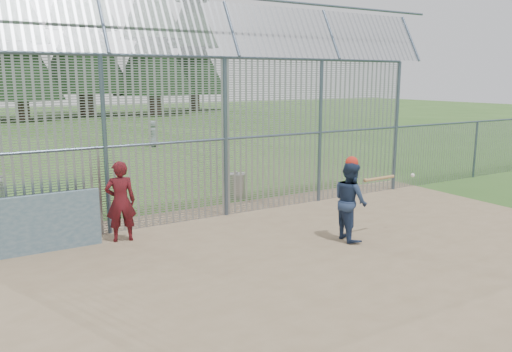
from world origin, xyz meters
TOP-DOWN VIEW (x-y plane):
  - ground at (0.00, 0.00)m, footprint 120.00×120.00m
  - dirt_infield at (0.00, -0.50)m, footprint 14.00×10.00m
  - dugout_wall at (-4.60, 2.90)m, footprint 2.50×0.12m
  - batter at (1.41, 0.35)m, footprint 0.81×0.95m
  - onlooker at (-2.91, 2.80)m, footprint 0.71×0.53m
  - bg_kid_standing at (2.86, 17.20)m, footprint 0.78×0.68m
  - batting_gear at (1.56, 0.32)m, footprint 1.70×0.52m
  - trash_can at (1.14, 5.05)m, footprint 0.56×0.56m
  - backstop_fence at (1.81, 3.43)m, footprint 20.09×0.81m

SIDE VIEW (x-z plane):
  - ground at x=0.00m, z-range 0.00..0.00m
  - dirt_infield at x=0.00m, z-range 0.00..0.02m
  - trash_can at x=1.14m, z-range -0.03..0.79m
  - dugout_wall at x=-4.60m, z-range 0.02..1.22m
  - bg_kid_standing at x=2.86m, z-range 0.00..1.35m
  - batter at x=1.41m, z-range 0.02..1.75m
  - onlooker at x=-2.91m, z-range 0.02..1.78m
  - batting_gear at x=1.56m, z-range 1.37..1.94m
  - backstop_fence at x=1.81m, z-range -0.29..5.01m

